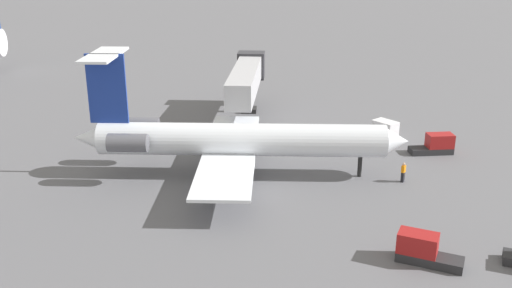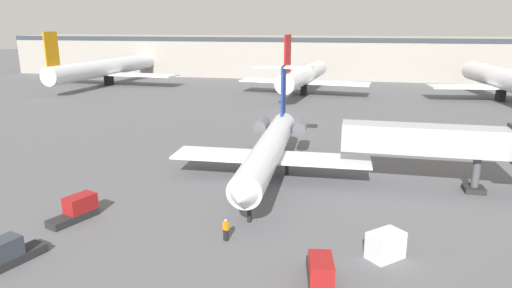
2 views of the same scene
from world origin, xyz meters
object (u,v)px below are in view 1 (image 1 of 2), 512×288
Objects in this scene: baggage_tug_spare at (423,250)px; cargo_container_uld at (385,130)px; jet_bridge at (247,78)px; ground_crew_marshaller at (403,172)px; baggage_tug_lead at (436,145)px; regional_jet at (231,138)px.

baggage_tug_spare reaches higher than cargo_container_uld.
ground_crew_marshaller is at bearing -141.13° from jet_bridge.
baggage_tug_lead and baggage_tug_spare have the same top height.
cargo_container_uld is (-6.41, -14.46, -3.78)m from jet_bridge.
jet_bridge is at bearing -0.75° from regional_jet.
jet_bridge is 22.86m from ground_crew_marshaller.
baggage_tug_lead is 0.98× the size of baggage_tug_spare.
baggage_tug_spare is at bearing 176.23° from cargo_container_uld.
cargo_container_uld is (10.32, -14.68, -2.37)m from regional_jet.
baggage_tug_spare is 23.85m from cargo_container_uld.
ground_crew_marshaller is at bearing 178.34° from cargo_container_uld.
regional_jet is 16.67× the size of ground_crew_marshaller.
jet_bridge is 21.66m from baggage_tug_lead.
ground_crew_marshaller is at bearing -5.62° from baggage_tug_spare.
ground_crew_marshaller is (-17.54, -14.14, -3.85)m from jet_bridge.
baggage_tug_lead is at bearing -119.50° from jet_bridge.
regional_jet is at bearing 179.25° from jet_bridge.
baggage_tug_lead is (7.05, -4.41, -0.02)m from ground_crew_marshaller.
jet_bridge is at bearing 66.09° from cargo_container_uld.
jet_bridge is at bearing 38.87° from ground_crew_marshaller.
jet_bridge reaches higher than cargo_container_uld.
baggage_tug_lead is at bearing -71.62° from regional_jet.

